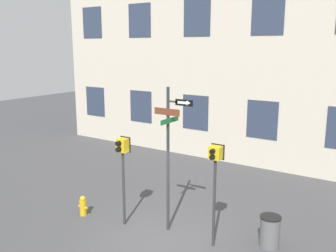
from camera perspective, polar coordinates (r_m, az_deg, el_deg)
The scene contains 7 objects.
ground_plane at distance 11.17m, azimuth -1.33°, elevation -17.40°, with size 60.00×60.00×0.00m, color #424244.
building_facade at distance 17.32m, azimuth 15.31°, elevation 16.04°, with size 24.00×0.64×13.65m.
street_sign_pole at distance 10.90m, azimuth 0.27°, elevation -3.50°, with size 1.25×0.91×4.37m.
pedestrian_signal_left at distance 11.46m, azimuth -6.93°, elevation -4.67°, with size 0.38×0.40×2.81m.
pedestrian_signal_right at distance 10.19m, azimuth 7.18°, elevation -6.44°, with size 0.39×0.40×2.92m.
fire_hydrant at distance 12.95m, azimuth -12.82°, elevation -11.79°, with size 0.39×0.23×0.67m.
trash_bin at distance 11.19m, azimuth 15.26°, elevation -15.19°, with size 0.59×0.59×0.89m.
Camera 1 is at (5.59, -7.96, 5.49)m, focal length 40.00 mm.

